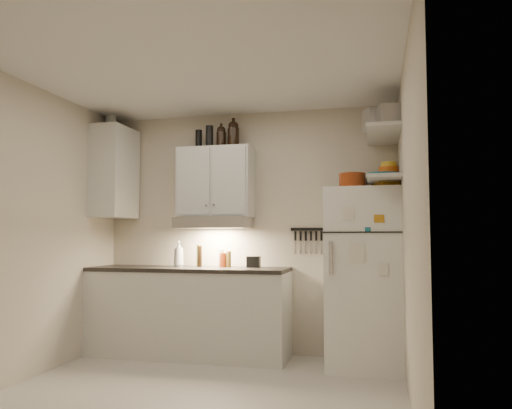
# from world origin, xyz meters

# --- Properties ---
(floor) EXTENTS (3.20, 3.00, 0.02)m
(floor) POSITION_xyz_m (0.00, 0.00, -0.01)
(floor) COLOR beige
(floor) RESTS_ON ground
(ceiling) EXTENTS (3.20, 3.00, 0.02)m
(ceiling) POSITION_xyz_m (0.00, 0.00, 2.61)
(ceiling) COLOR silver
(ceiling) RESTS_ON ground
(back_wall) EXTENTS (3.20, 0.02, 2.60)m
(back_wall) POSITION_xyz_m (0.00, 1.51, 1.30)
(back_wall) COLOR beige
(back_wall) RESTS_ON ground
(left_wall) EXTENTS (0.02, 3.00, 2.60)m
(left_wall) POSITION_xyz_m (-1.61, 0.00, 1.30)
(left_wall) COLOR beige
(left_wall) RESTS_ON ground
(right_wall) EXTENTS (0.02, 3.00, 2.60)m
(right_wall) POSITION_xyz_m (1.61, 0.00, 1.30)
(right_wall) COLOR beige
(right_wall) RESTS_ON ground
(base_cabinet) EXTENTS (2.10, 0.60, 0.88)m
(base_cabinet) POSITION_xyz_m (-0.55, 1.20, 0.44)
(base_cabinet) COLOR silver
(base_cabinet) RESTS_ON floor
(countertop) EXTENTS (2.10, 0.62, 0.04)m
(countertop) POSITION_xyz_m (-0.55, 1.20, 0.90)
(countertop) COLOR black
(countertop) RESTS_ON base_cabinet
(upper_cabinet) EXTENTS (0.80, 0.33, 0.75)m
(upper_cabinet) POSITION_xyz_m (-0.30, 1.33, 1.83)
(upper_cabinet) COLOR silver
(upper_cabinet) RESTS_ON back_wall
(side_cabinet) EXTENTS (0.33, 0.55, 1.00)m
(side_cabinet) POSITION_xyz_m (-1.44, 1.20, 1.95)
(side_cabinet) COLOR silver
(side_cabinet) RESTS_ON left_wall
(range_hood) EXTENTS (0.76, 0.46, 0.12)m
(range_hood) POSITION_xyz_m (-0.30, 1.27, 1.39)
(range_hood) COLOR silver
(range_hood) RESTS_ON back_wall
(fridge) EXTENTS (0.70, 0.68, 1.70)m
(fridge) POSITION_xyz_m (1.25, 1.16, 0.85)
(fridge) COLOR white
(fridge) RESTS_ON floor
(shelf_hi) EXTENTS (0.30, 0.95, 0.03)m
(shelf_hi) POSITION_xyz_m (1.45, 1.02, 2.20)
(shelf_hi) COLOR silver
(shelf_hi) RESTS_ON right_wall
(shelf_lo) EXTENTS (0.30, 0.95, 0.03)m
(shelf_lo) POSITION_xyz_m (1.45, 1.02, 1.76)
(shelf_lo) COLOR silver
(shelf_lo) RESTS_ON right_wall
(knife_strip) EXTENTS (0.42, 0.02, 0.03)m
(knife_strip) POSITION_xyz_m (0.70, 1.49, 1.32)
(knife_strip) COLOR black
(knife_strip) RESTS_ON back_wall
(dutch_oven) EXTENTS (0.32, 0.32, 0.15)m
(dutch_oven) POSITION_xyz_m (1.16, 1.09, 1.77)
(dutch_oven) COLOR maroon
(dutch_oven) RESTS_ON fridge
(book_stack) EXTENTS (0.25, 0.27, 0.08)m
(book_stack) POSITION_xyz_m (1.47, 1.03, 1.74)
(book_stack) COLOR #C27D18
(book_stack) RESTS_ON fridge
(spice_jar) EXTENTS (0.07, 0.07, 0.11)m
(spice_jar) POSITION_xyz_m (1.32, 1.16, 1.76)
(spice_jar) COLOR silver
(spice_jar) RESTS_ON fridge
(stock_pot) EXTENTS (0.30, 0.30, 0.20)m
(stock_pot) POSITION_xyz_m (1.48, 1.25, 2.31)
(stock_pot) COLOR silver
(stock_pot) RESTS_ON shelf_hi
(tin_a) EXTENTS (0.26, 0.25, 0.21)m
(tin_a) POSITION_xyz_m (1.39, 0.95, 2.32)
(tin_a) COLOR #AAAAAD
(tin_a) RESTS_ON shelf_hi
(tin_b) EXTENTS (0.23, 0.23, 0.19)m
(tin_b) POSITION_xyz_m (1.50, 0.77, 2.31)
(tin_b) COLOR #AAAAAD
(tin_b) RESTS_ON shelf_hi
(bowl_teal) EXTENTS (0.25, 0.25, 0.10)m
(bowl_teal) POSITION_xyz_m (1.48, 1.34, 1.83)
(bowl_teal) COLOR #16637D
(bowl_teal) RESTS_ON shelf_lo
(bowl_orange) EXTENTS (0.20, 0.20, 0.06)m
(bowl_orange) POSITION_xyz_m (1.51, 1.39, 1.91)
(bowl_orange) COLOR orange
(bowl_orange) RESTS_ON bowl_teal
(bowl_yellow) EXTENTS (0.16, 0.16, 0.05)m
(bowl_yellow) POSITION_xyz_m (1.51, 1.39, 1.96)
(bowl_yellow) COLOR yellow
(bowl_yellow) RESTS_ON bowl_orange
(plates) EXTENTS (0.23, 0.23, 0.06)m
(plates) POSITION_xyz_m (1.41, 1.00, 1.80)
(plates) COLOR #16637D
(plates) RESTS_ON shelf_lo
(growler_a) EXTENTS (0.12, 0.12, 0.24)m
(growler_a) POSITION_xyz_m (-0.24, 1.32, 2.32)
(growler_a) COLOR black
(growler_a) RESTS_ON upper_cabinet
(growler_b) EXTENTS (0.14, 0.14, 0.29)m
(growler_b) POSITION_xyz_m (-0.10, 1.33, 2.35)
(growler_b) COLOR black
(growler_b) RESTS_ON upper_cabinet
(thermos_a) EXTENTS (0.10, 0.10, 0.23)m
(thermos_a) POSITION_xyz_m (-0.36, 1.28, 2.32)
(thermos_a) COLOR black
(thermos_a) RESTS_ON upper_cabinet
(thermos_b) EXTENTS (0.09, 0.09, 0.21)m
(thermos_b) POSITION_xyz_m (-0.51, 1.35, 2.31)
(thermos_b) COLOR black
(thermos_b) RESTS_ON upper_cabinet
(side_jar) EXTENTS (0.14, 0.14, 0.16)m
(side_jar) POSITION_xyz_m (-1.51, 1.24, 2.53)
(side_jar) COLOR silver
(side_jar) RESTS_ON side_cabinet
(soap_bottle) EXTENTS (0.14, 0.14, 0.31)m
(soap_bottle) POSITION_xyz_m (-0.69, 1.25, 1.07)
(soap_bottle) COLOR silver
(soap_bottle) RESTS_ON countertop
(pepper_mill) EXTENTS (0.06, 0.06, 0.17)m
(pepper_mill) POSITION_xyz_m (-0.15, 1.31, 1.00)
(pepper_mill) COLOR brown
(pepper_mill) RESTS_ON countertop
(oil_bottle) EXTENTS (0.05, 0.05, 0.24)m
(oil_bottle) POSITION_xyz_m (-0.48, 1.30, 1.04)
(oil_bottle) COLOR #5B5D17
(oil_bottle) RESTS_ON countertop
(vinegar_bottle) EXTENTS (0.05, 0.05, 0.22)m
(vinegar_bottle) POSITION_xyz_m (-0.46, 1.29, 1.03)
(vinegar_bottle) COLOR black
(vinegar_bottle) RESTS_ON countertop
(clear_bottle) EXTENTS (0.07, 0.07, 0.18)m
(clear_bottle) POSITION_xyz_m (-0.23, 1.31, 1.01)
(clear_bottle) COLOR silver
(clear_bottle) RESTS_ON countertop
(red_jar) EXTENTS (0.10, 0.10, 0.15)m
(red_jar) POSITION_xyz_m (-0.21, 1.30, 0.99)
(red_jar) COLOR maroon
(red_jar) RESTS_ON countertop
(caddy) EXTENTS (0.14, 0.10, 0.12)m
(caddy) POSITION_xyz_m (0.12, 1.33, 0.98)
(caddy) COLOR black
(caddy) RESTS_ON countertop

